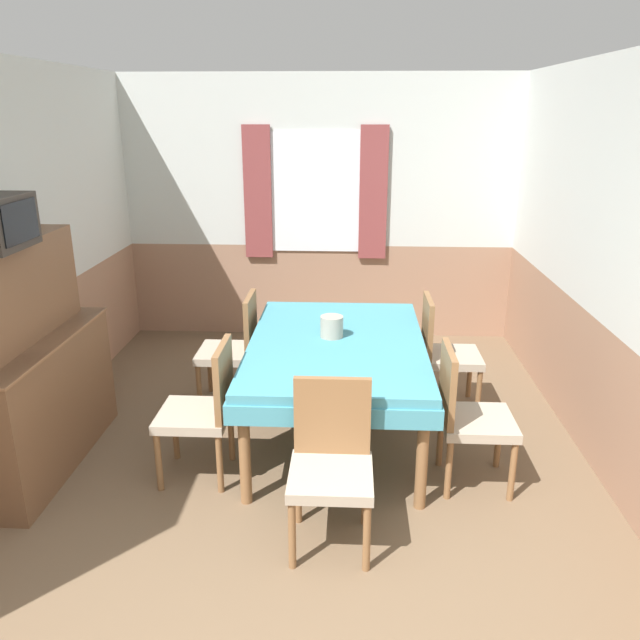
# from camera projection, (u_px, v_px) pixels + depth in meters

# --- Properties ---
(wall_back) EXTENTS (4.28, 0.10, 2.60)m
(wall_back) POSITION_uv_depth(u_px,v_px,m) (319.00, 210.00, 6.23)
(wall_back) COLOR silver
(wall_back) RESTS_ON ground_plane
(wall_left) EXTENTS (0.05, 4.93, 2.60)m
(wall_left) POSITION_uv_depth(u_px,v_px,m) (9.00, 260.00, 4.17)
(wall_left) COLOR silver
(wall_left) RESTS_ON ground_plane
(wall_right) EXTENTS (0.05, 4.93, 2.60)m
(wall_right) POSITION_uv_depth(u_px,v_px,m) (608.00, 267.00, 3.98)
(wall_right) COLOR silver
(wall_right) RESTS_ON ground_plane
(dining_table) EXTENTS (1.23, 1.84, 0.74)m
(dining_table) POSITION_uv_depth(u_px,v_px,m) (337.00, 354.00, 4.33)
(dining_table) COLOR teal
(dining_table) RESTS_ON ground_plane
(chair_right_far) EXTENTS (0.44, 0.44, 0.90)m
(chair_right_far) POSITION_uv_depth(u_px,v_px,m) (443.00, 350.00, 4.85)
(chair_right_far) COLOR brown
(chair_right_far) RESTS_ON ground_plane
(chair_right_near) EXTENTS (0.44, 0.44, 0.90)m
(chair_right_near) POSITION_uv_depth(u_px,v_px,m) (467.00, 413.00, 3.83)
(chair_right_near) COLOR brown
(chair_right_near) RESTS_ON ground_plane
(chair_left_far) EXTENTS (0.44, 0.44, 0.90)m
(chair_left_far) POSITION_uv_depth(u_px,v_px,m) (235.00, 346.00, 4.93)
(chair_left_far) COLOR brown
(chair_left_far) RESTS_ON ground_plane
(chair_left_near) EXTENTS (0.44, 0.44, 0.90)m
(chair_left_near) POSITION_uv_depth(u_px,v_px,m) (204.00, 407.00, 3.91)
(chair_left_near) COLOR brown
(chair_left_near) RESTS_ON ground_plane
(chair_head_near) EXTENTS (0.44, 0.44, 0.90)m
(chair_head_near) POSITION_uv_depth(u_px,v_px,m) (331.00, 460.00, 3.32)
(chair_head_near) COLOR brown
(chair_head_near) RESTS_ON ground_plane
(sideboard) EXTENTS (0.46, 1.42, 1.50)m
(sideboard) POSITION_uv_depth(u_px,v_px,m) (33.00, 375.00, 4.00)
(sideboard) COLOR brown
(sideboard) RESTS_ON ground_plane
(vase) EXTENTS (0.16, 0.16, 0.15)m
(vase) POSITION_uv_depth(u_px,v_px,m) (332.00, 327.00, 4.35)
(vase) COLOR #A39989
(vase) RESTS_ON dining_table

